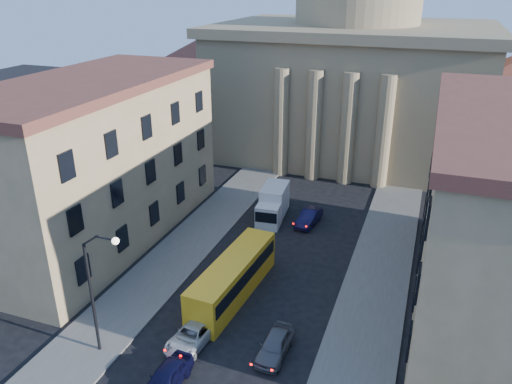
# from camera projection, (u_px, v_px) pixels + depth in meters

# --- Properties ---
(sidewalk_left) EXTENTS (5.00, 60.00, 0.15)m
(sidewalk_left) POSITION_uv_depth(u_px,v_px,m) (163.00, 270.00, 41.59)
(sidewalk_left) COLOR #53514C
(sidewalk_left) RESTS_ON ground
(sidewalk_right) EXTENTS (5.00, 60.00, 0.15)m
(sidewalk_right) POSITION_uv_depth(u_px,v_px,m) (369.00, 312.00, 36.28)
(sidewalk_right) COLOR #53514C
(sidewalk_right) RESTS_ON ground
(church) EXTENTS (68.02, 28.76, 36.60)m
(church) POSITION_uv_depth(u_px,v_px,m) (353.00, 64.00, 66.65)
(church) COLOR #8E7657
(church) RESTS_ON ground
(building_left) EXTENTS (11.60, 26.60, 14.70)m
(building_left) POSITION_uv_depth(u_px,v_px,m) (96.00, 160.00, 44.80)
(building_left) COLOR tan
(building_left) RESTS_ON ground
(building_right) EXTENTS (11.60, 26.60, 14.70)m
(building_right) POSITION_uv_depth(u_px,v_px,m) (512.00, 216.00, 34.17)
(building_right) COLOR tan
(building_right) RESTS_ON ground
(street_lamp) EXTENTS (2.62, 0.44, 8.83)m
(street_lamp) POSITION_uv_depth(u_px,v_px,m) (97.00, 284.00, 30.41)
(street_lamp) COLOR black
(street_lamp) RESTS_ON ground
(car_left_near) EXTENTS (1.99, 4.27, 1.42)m
(car_left_near) POSITION_uv_depth(u_px,v_px,m) (167.00, 377.00, 29.55)
(car_left_near) COLOR black
(car_left_near) RESTS_ON ground
(car_left_mid) EXTENTS (2.60, 4.84, 1.29)m
(car_left_mid) POSITION_uv_depth(u_px,v_px,m) (192.00, 335.00, 33.10)
(car_left_mid) COLOR silver
(car_left_mid) RESTS_ON ground
(car_right_far) EXTENTS (1.79, 4.26, 1.44)m
(car_right_far) POSITION_uv_depth(u_px,v_px,m) (275.00, 345.00, 32.11)
(car_right_far) COLOR #535358
(car_right_far) RESTS_ON ground
(car_right_distant) EXTENTS (1.98, 4.46, 1.42)m
(car_right_distant) POSITION_uv_depth(u_px,v_px,m) (309.00, 217.00, 49.24)
(car_right_distant) COLOR black
(car_right_distant) RESTS_ON ground
(city_bus) EXTENTS (3.21, 10.92, 3.04)m
(city_bus) POSITION_uv_depth(u_px,v_px,m) (233.00, 277.00, 37.80)
(city_bus) COLOR gold
(city_bus) RESTS_ON ground
(box_truck) EXTENTS (2.82, 6.02, 3.21)m
(box_truck) POSITION_uv_depth(u_px,v_px,m) (273.00, 205.00, 50.10)
(box_truck) COLOR silver
(box_truck) RESTS_ON ground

